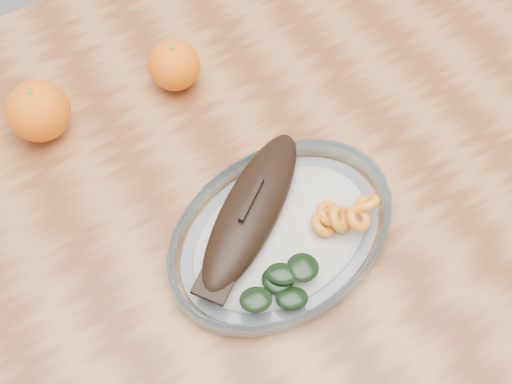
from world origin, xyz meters
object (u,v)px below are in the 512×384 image
plated_meal (281,230)px  orange_left (39,111)px  dining_table (231,204)px  orange_right (174,65)px

plated_meal → orange_left: (-0.18, 0.29, 0.02)m
dining_table → orange_right: bearing=88.2°
plated_meal → orange_right: size_ratio=8.56×
orange_left → orange_right: orange_left is taller
dining_table → plated_meal: 0.17m
plated_meal → orange_right: 0.28m
dining_table → orange_left: size_ratio=15.03×
orange_left → orange_right: size_ratio=1.14×
dining_table → plated_meal: bearing=-88.2°
orange_left → orange_right: bearing=-4.2°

